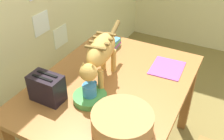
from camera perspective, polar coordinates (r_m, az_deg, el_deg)
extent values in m
cube|color=white|center=(2.21, -15.17, 9.74)|extent=(0.18, 0.01, 0.18)
cube|color=white|center=(2.44, -11.12, 7.19)|extent=(0.19, 0.01, 0.19)
cube|color=#9B612F|center=(1.75, 0.00, -3.19)|extent=(1.26, 0.94, 0.03)
cube|color=brown|center=(1.78, 0.00, -4.54)|extent=(1.18, 0.86, 0.07)
cube|color=#9B612F|center=(2.31, 16.17, -5.58)|extent=(0.07, 0.07, 0.70)
cube|color=#9B612F|center=(2.54, -2.34, -0.12)|extent=(0.07, 0.07, 0.70)
ellipsoid|color=#C29345|center=(1.63, -2.29, 4.56)|extent=(0.38, 0.20, 0.16)
cube|color=brown|center=(1.68, -1.26, 7.88)|extent=(0.04, 0.13, 0.01)
cube|color=brown|center=(1.63, -2.00, 6.94)|extent=(0.04, 0.13, 0.01)
cube|color=brown|center=(1.57, -2.79, 5.93)|extent=(0.04, 0.13, 0.01)
cube|color=brown|center=(1.52, -3.64, 4.85)|extent=(0.04, 0.13, 0.01)
cylinder|color=#C29345|center=(1.60, -2.45, -2.53)|extent=(0.04, 0.04, 0.17)
cylinder|color=#C29345|center=(1.63, -4.96, -2.02)|extent=(0.04, 0.04, 0.17)
cylinder|color=#C29345|center=(1.80, 0.35, 2.05)|extent=(0.04, 0.04, 0.17)
cylinder|color=#C29345|center=(1.82, -1.93, 2.45)|extent=(0.04, 0.04, 0.17)
sphere|color=#C29345|center=(1.48, -5.16, -0.51)|extent=(0.10, 0.10, 0.10)
cone|color=#C29345|center=(1.44, -4.20, 0.73)|extent=(0.04, 0.04, 0.04)
cone|color=#C29345|center=(1.46, -6.28, 1.11)|extent=(0.04, 0.04, 0.04)
cylinder|color=brown|center=(1.85, 0.56, 8.85)|extent=(0.19, 0.06, 0.07)
cylinder|color=#459547|center=(1.59, -4.82, -5.99)|extent=(0.21, 0.21, 0.04)
cylinder|color=#357FBD|center=(1.55, -4.92, -4.37)|extent=(0.08, 0.08, 0.08)
torus|color=#357FBD|center=(1.59, -3.90, -3.20)|extent=(0.05, 0.01, 0.05)
cube|color=purple|center=(1.91, 11.93, 0.43)|extent=(0.27, 0.23, 0.01)
cube|color=#4DA05B|center=(2.13, -0.48, 5.10)|extent=(0.16, 0.13, 0.02)
cube|color=#964397|center=(2.12, -0.29, 5.57)|extent=(0.16, 0.13, 0.02)
cube|color=#519D50|center=(2.11, -0.38, 6.04)|extent=(0.16, 0.13, 0.02)
cube|color=#4091CF|center=(2.10, -0.59, 6.39)|extent=(0.16, 0.13, 0.02)
cylinder|color=#AD7A46|center=(1.38, 2.25, -11.28)|extent=(0.33, 0.33, 0.11)
cylinder|color=#4E361F|center=(1.38, 2.26, -11.12)|extent=(0.27, 0.27, 0.10)
cube|color=black|center=(1.60, -14.02, -3.84)|extent=(0.12, 0.20, 0.17)
cube|color=black|center=(1.53, -14.98, -1.68)|extent=(0.02, 0.14, 0.01)
cube|color=black|center=(1.56, -13.95, -0.85)|extent=(0.02, 0.14, 0.01)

